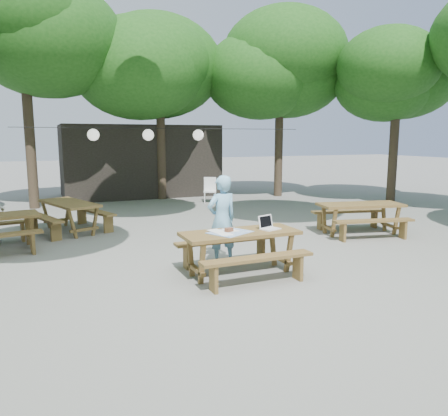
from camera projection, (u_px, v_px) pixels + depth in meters
The scene contains 10 objects.
ground at pixel (238, 263), 8.16m from camera, with size 80.00×80.00×0.00m, color slate.
pavilion at pixel (140, 160), 17.66m from camera, with size 6.00×3.00×2.80m, color black.
main_picnic_table at pixel (240, 252), 7.47m from camera, with size 2.00×1.58×0.75m.
picnic_table_ne at pixel (360, 218), 10.58m from camera, with size 2.20×1.96×0.75m.
picnic_table_far_w at pixel (70, 216), 10.84m from camera, with size 2.12×2.32×0.75m.
woman at pixel (222, 220), 8.07m from camera, with size 0.60×0.39×1.65m, color #7CBCE3.
plastic_chair at pixel (210, 195), 15.75m from camera, with size 0.58×0.58×0.90m.
laptop at pixel (268, 226), 7.60m from camera, with size 0.40×0.35×0.24m.
tabletop_clutter at pixel (229, 232), 7.34m from camera, with size 0.83×0.78×0.08m.
paper_lanterns at pixel (149, 135), 13.15m from camera, with size 9.00×0.34×0.38m.
Camera 1 is at (-3.35, -7.15, 2.34)m, focal length 35.00 mm.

